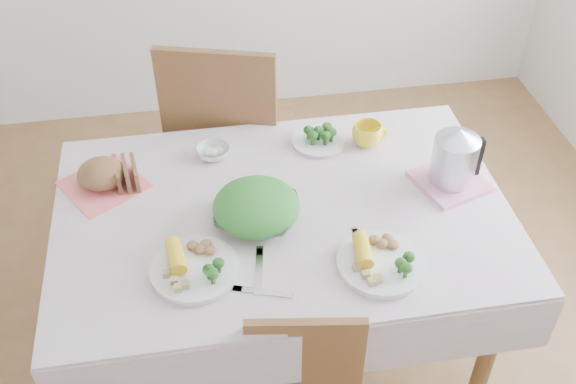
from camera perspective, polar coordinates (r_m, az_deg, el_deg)
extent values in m
plane|color=brown|center=(2.80, -0.35, -13.03)|extent=(3.60, 3.60, 0.00)
cube|color=brown|center=(2.51, -0.38, -8.02)|extent=(1.40, 0.90, 0.75)
cube|color=beige|center=(2.23, -0.42, -1.62)|extent=(1.50, 1.00, 0.01)
cube|color=brown|center=(2.99, -4.68, 3.86)|extent=(0.60, 0.60, 1.06)
imported|color=white|center=(2.17, -2.68, -1.88)|extent=(0.34, 0.34, 0.06)
cylinder|color=white|center=(2.05, -7.89, -6.53)|extent=(0.32, 0.32, 0.02)
cylinder|color=white|center=(2.06, 7.88, -6.03)|extent=(0.36, 0.36, 0.02)
cylinder|color=beige|center=(2.51, 2.57, 4.35)|extent=(0.21, 0.21, 0.02)
cube|color=#FF6D69|center=(2.41, -15.31, 0.59)|extent=(0.34, 0.34, 0.00)
ellipsoid|color=brown|center=(2.37, -15.55, 1.61)|extent=(0.20, 0.20, 0.10)
imported|color=white|center=(2.45, -6.32, 3.40)|extent=(0.16, 0.16, 0.04)
imported|color=yellow|center=(2.49, 6.72, 4.84)|extent=(0.12, 0.12, 0.09)
cube|color=pink|center=(2.39, 13.52, 0.89)|extent=(0.28, 0.28, 0.02)
cylinder|color=#B2B5BA|center=(2.32, 13.95, 3.01)|extent=(0.19, 0.19, 0.21)
cube|color=silver|center=(2.04, -2.48, -6.72)|extent=(0.05, 0.19, 0.00)
cube|color=silver|center=(2.12, 6.33, -4.63)|extent=(0.03, 0.16, 0.00)
cube|color=silver|center=(1.98, -2.15, -8.43)|extent=(0.18, 0.08, 0.00)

